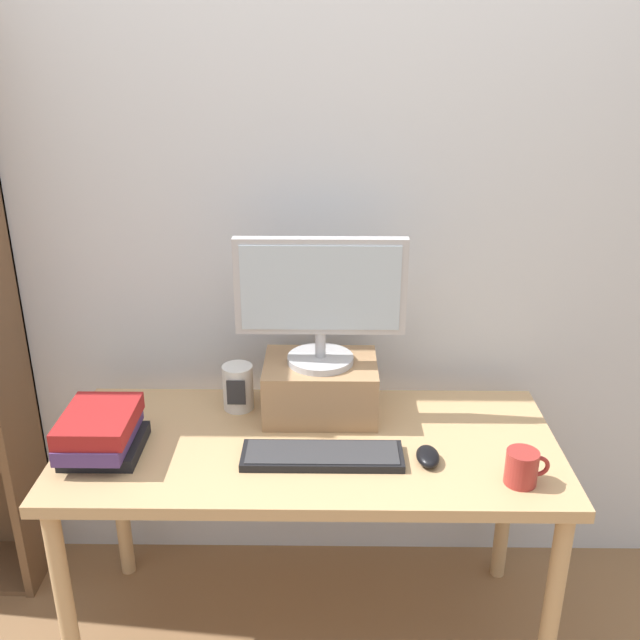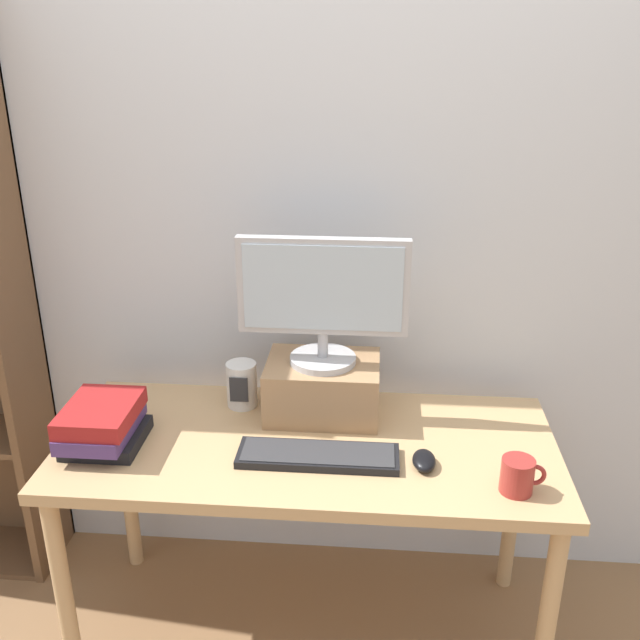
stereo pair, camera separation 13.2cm
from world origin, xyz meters
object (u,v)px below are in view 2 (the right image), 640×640
at_px(computer_monitor, 323,296).
at_px(computer_mouse, 424,460).
at_px(book_stack, 102,424).
at_px(desk_speaker, 242,385).
at_px(desk, 308,464).
at_px(keyboard, 318,456).
at_px(riser_box, 323,387).
at_px(coffee_mug, 518,476).

xyz_separation_m(computer_monitor, computer_mouse, (0.30, -0.28, -0.37)).
relative_size(book_stack, desk_speaker, 1.83).
xyz_separation_m(computer_mouse, book_stack, (-0.91, 0.03, 0.05)).
bearing_deg(computer_monitor, computer_mouse, -42.66).
xyz_separation_m(desk, computer_monitor, (0.03, 0.17, 0.46)).
bearing_deg(desk_speaker, keyboard, -47.48).
distance_m(computer_monitor, keyboard, 0.46).
bearing_deg(computer_mouse, desk_speaker, 151.79).
distance_m(desk, riser_box, 0.24).
xyz_separation_m(riser_box, book_stack, (-0.61, -0.24, -0.02)).
bearing_deg(coffee_mug, desk, 160.65).
height_order(riser_box, computer_mouse, riser_box).
xyz_separation_m(computer_monitor, coffee_mug, (0.53, -0.37, -0.34)).
distance_m(riser_box, computer_mouse, 0.41).
height_order(desk, desk_speaker, desk_speaker).
xyz_separation_m(desk, desk_speaker, (-0.23, 0.20, 0.15)).
height_order(computer_mouse, book_stack, book_stack).
relative_size(coffee_mug, desk_speaker, 0.80).
distance_m(riser_box, computer_monitor, 0.30).
height_order(keyboard, computer_mouse, computer_mouse).
relative_size(riser_box, keyboard, 0.77).
bearing_deg(desk, riser_box, 80.27).
bearing_deg(computer_mouse, desk, 162.70).
distance_m(riser_box, desk_speaker, 0.26).
bearing_deg(book_stack, riser_box, 21.68).
distance_m(computer_mouse, coffee_mug, 0.25).
relative_size(desk, desk_speaker, 9.92).
height_order(desk, computer_mouse, computer_mouse).
xyz_separation_m(desk, computer_mouse, (0.33, -0.10, 0.10)).
height_order(keyboard, desk_speaker, desk_speaker).
xyz_separation_m(book_stack, coffee_mug, (1.14, -0.13, -0.02)).
bearing_deg(keyboard, riser_box, 91.75).
xyz_separation_m(computer_monitor, keyboard, (0.01, -0.27, -0.37)).
height_order(desk, book_stack, book_stack).
relative_size(computer_monitor, coffee_mug, 4.33).
height_order(riser_box, coffee_mug, riser_box).
bearing_deg(book_stack, desk_speaker, 36.83).
bearing_deg(computer_mouse, keyboard, 178.26).
distance_m(riser_box, keyboard, 0.28).
bearing_deg(desk_speaker, riser_box, -4.79).
distance_m(keyboard, coffee_mug, 0.54).
bearing_deg(book_stack, computer_mouse, -2.18).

